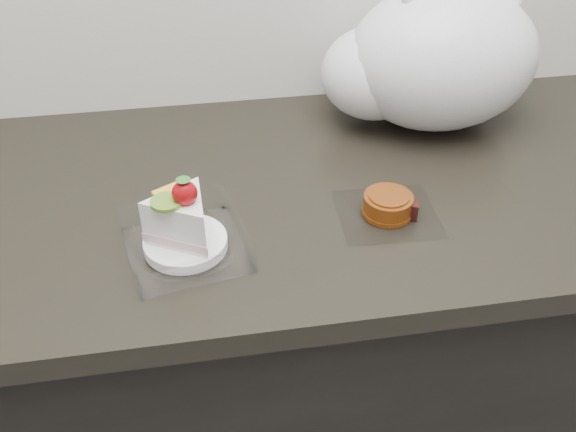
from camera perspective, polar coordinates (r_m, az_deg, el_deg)
The scene contains 4 objects.
counter at distance 1.38m, azimuth 0.40°, elevation -12.58°, with size 2.04×0.64×0.90m.
cake_tray at distance 0.93m, azimuth -9.22°, elevation -1.36°, with size 0.19×0.19×0.13m.
mooncake_wrap at distance 1.01m, azimuth 8.93°, elevation 0.83°, with size 0.16×0.15×0.04m.
plastic_bag at distance 1.22m, azimuth 12.40°, elevation 13.43°, with size 0.40×0.29×0.32m.
Camera 1 is at (-0.15, 0.82, 1.51)m, focal length 40.00 mm.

